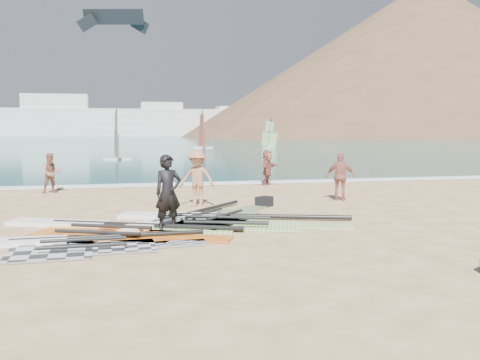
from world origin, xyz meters
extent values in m
plane|color=#D6AF7D|center=(0.00, 0.00, 0.00)|extent=(300.00, 300.00, 0.00)
cube|color=#0B4352|center=(0.00, 132.00, 0.00)|extent=(300.00, 240.00, 0.06)
cube|color=white|center=(0.00, 12.30, 0.00)|extent=(300.00, 1.20, 0.04)
cube|color=white|center=(-20.00, 150.00, 4.03)|extent=(160.00, 8.00, 8.00)
cube|color=white|center=(-20.00, 150.00, 6.03)|extent=(18.00, 7.00, 12.00)
cube|color=white|center=(10.00, 150.00, 5.03)|extent=(12.00, 7.00, 10.00)
cube|color=white|center=(35.00, 150.00, 4.53)|extent=(16.00, 7.00, 9.00)
cube|color=white|center=(55.00, 150.00, 5.53)|extent=(10.00, 7.00, 11.00)
cone|color=brown|center=(85.00, 130.00, 0.00)|extent=(143.00, 143.00, 45.00)
cube|color=#272629|center=(-4.06, -0.06, 0.02)|extent=(1.73, 1.91, 0.04)
cube|color=#272629|center=(-2.57, -0.02, 0.02)|extent=(1.34, 1.25, 0.04)
cube|color=#272629|center=(-1.36, 0.01, 0.02)|extent=(1.14, 0.59, 0.04)
cylinder|color=black|center=(-2.87, 0.81, 0.10)|extent=(4.30, 0.22, 0.10)
cylinder|color=black|center=(-3.42, 0.28, 0.16)|extent=(1.78, 0.12, 0.07)
cylinder|color=black|center=(-3.40, -0.37, 0.16)|extent=(1.78, 0.12, 0.07)
cube|color=white|center=(-4.93, 0.75, 0.06)|extent=(2.26, 0.67, 0.12)
cube|color=#87CC2D|center=(-0.66, 2.24, 0.02)|extent=(2.66, 2.81, 0.04)
cube|color=#87CC2D|center=(1.08, 1.68, 0.02)|extent=(1.98, 1.91, 0.04)
cube|color=#87CC2D|center=(2.49, 1.21, 0.02)|extent=(1.51, 1.08, 0.04)
cylinder|color=black|center=(1.07, 2.76, 0.10)|extent=(5.02, 1.75, 0.13)
cylinder|color=black|center=(0.23, 2.37, 0.16)|extent=(2.09, 0.76, 0.09)
cylinder|color=black|center=(-0.02, 1.62, 0.16)|extent=(2.09, 0.76, 0.09)
cube|color=white|center=(-1.31, 3.54, 0.06)|extent=(2.83, 1.56, 0.12)
cube|color=orange|center=(-0.52, 2.50, 0.02)|extent=(2.64, 2.62, 0.04)
cube|color=orange|center=(0.51, 3.68, 0.02)|extent=(1.86, 1.87, 0.04)
cube|color=orange|center=(1.36, 4.64, 0.02)|extent=(1.22, 1.27, 0.04)
cylinder|color=black|center=(-0.34, 4.04, 0.10)|extent=(3.06, 3.45, 0.11)
cylinder|color=black|center=(-0.33, 3.24, 0.16)|extent=(1.29, 1.45, 0.08)
cylinder|color=black|center=(0.19, 2.79, 0.16)|extent=(1.29, 1.45, 0.08)
cube|color=white|center=(-1.77, 2.42, 0.06)|extent=(2.03, 2.19, 0.12)
cube|color=red|center=(-3.72, 1.69, 0.02)|extent=(2.69, 2.80, 0.04)
cube|color=red|center=(-2.11, 0.99, 0.02)|extent=(1.98, 1.92, 0.04)
cube|color=red|center=(-0.80, 0.42, 0.02)|extent=(1.47, 1.13, 0.04)
cylinder|color=black|center=(-2.02, 2.03, 0.10)|extent=(4.68, 2.13, 0.12)
cylinder|color=black|center=(-2.86, 1.74, 0.16)|extent=(1.95, 0.91, 0.09)
cylinder|color=black|center=(-3.17, 1.03, 0.16)|extent=(1.95, 0.91, 0.09)
cube|color=white|center=(-4.23, 2.99, 0.06)|extent=(2.70, 1.71, 0.12)
cube|color=black|center=(1.94, 5.12, 0.16)|extent=(0.64, 0.61, 0.33)
imported|color=black|center=(-1.47, 1.68, 0.95)|extent=(0.80, 0.65, 1.90)
imported|color=#95624A|center=(-5.24, 10.49, 0.79)|extent=(0.90, 0.78, 1.57)
imported|color=#A77351|center=(-0.18, 5.65, 0.93)|extent=(1.38, 1.15, 1.85)
imported|color=#A15E50|center=(4.95, 5.94, 0.85)|extent=(1.07, 0.86, 1.70)
imported|color=#975144|center=(3.84, 11.50, 0.79)|extent=(1.21, 1.46, 1.57)
cube|color=white|center=(-2.81, 31.72, 0.09)|extent=(2.28, 0.92, 0.13)
cube|color=#FF3507|center=(-2.81, 31.72, 1.18)|extent=(0.40, 2.70, 2.42)
cube|color=#FF3507|center=(-2.81, 31.72, 2.84)|extent=(0.25, 1.53, 1.68)
cylinder|color=black|center=(-2.81, 31.72, 2.10)|extent=(0.19, 0.77, 3.84)
cube|color=white|center=(7.45, 54.36, 0.11)|extent=(2.70, 1.16, 0.15)
cube|color=#DB1542|center=(7.45, 54.36, 1.38)|extent=(0.55, 3.18, 2.86)
cube|color=#DB1542|center=(7.45, 54.36, 3.35)|extent=(0.34, 1.79, 1.98)
cylinder|color=black|center=(7.45, 54.36, 2.47)|extent=(0.25, 0.91, 4.53)
cube|color=white|center=(15.73, 52.85, 0.09)|extent=(1.98, 1.76, 0.12)
cube|color=#69B224|center=(15.73, 52.85, 1.09)|extent=(1.63, 2.00, 2.24)
cube|color=#69B224|center=(15.73, 52.85, 2.63)|extent=(0.94, 1.14, 1.56)
cylinder|color=black|center=(15.73, 52.85, 1.95)|extent=(0.51, 0.61, 3.56)
cube|color=black|center=(-2.87, 45.65, 13.80)|extent=(6.12, 2.20, 1.48)
cube|color=black|center=(-5.42, 46.26, 13.10)|extent=(2.13, 0.86, 1.88)
cube|color=black|center=(-0.33, 45.04, 13.10)|extent=(1.95, 1.11, 1.88)
camera|label=1|loc=(-2.64, -11.50, 2.56)|focal=40.00mm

